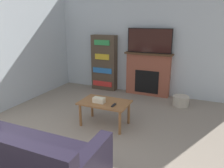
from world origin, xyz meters
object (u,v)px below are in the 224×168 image
(bookshelf, at_px, (104,63))
(storage_basket, at_px, (181,101))
(fireplace, at_px, (148,74))
(couch, at_px, (19,161))
(tv, at_px, (149,41))
(coffee_table, at_px, (105,105))

(bookshelf, distance_m, storage_basket, 2.35)
(fireplace, relative_size, couch, 0.59)
(couch, bearing_deg, fireplace, 81.17)
(tv, bearing_deg, storage_basket, -25.61)
(fireplace, xyz_separation_m, storage_basket, (0.93, -0.47, -0.45))
(coffee_table, height_order, storage_basket, coffee_table)
(coffee_table, xyz_separation_m, bookshelf, (-0.98, 2.04, 0.37))
(fireplace, bearing_deg, storage_basket, -26.59)
(coffee_table, bearing_deg, tv, 81.92)
(fireplace, xyz_separation_m, coffee_table, (-0.29, -2.06, -0.16))
(tv, height_order, bookshelf, tv)
(coffee_table, bearing_deg, storage_basket, 52.52)
(bookshelf, xyz_separation_m, storage_basket, (2.21, -0.45, -0.66))
(tv, height_order, couch, tv)
(bookshelf, bearing_deg, couch, -80.14)
(tv, distance_m, coffee_table, 2.31)
(couch, relative_size, coffee_table, 2.26)
(fireplace, xyz_separation_m, tv, (0.00, -0.02, 0.87))
(tv, xyz_separation_m, storage_basket, (0.93, -0.45, -1.32))
(bookshelf, bearing_deg, tv, 0.08)
(fireplace, distance_m, storage_basket, 1.14)
(couch, height_order, coffee_table, couch)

